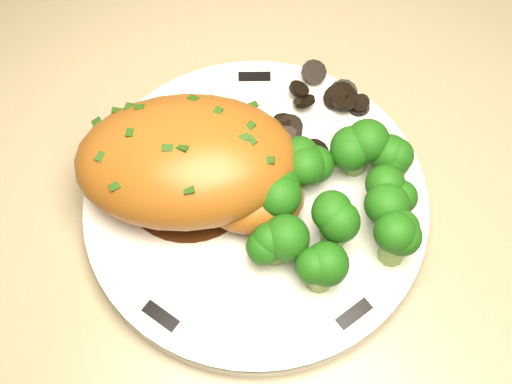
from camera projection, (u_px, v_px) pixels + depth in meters
counter at (163, 340)px, 0.96m from camera, size 2.07×0.68×1.01m
plate at (256, 203)px, 0.56m from camera, size 0.39×0.39×0.02m
rim_accent_0 at (254, 77)px, 0.61m from camera, size 0.03×0.03×0.00m
rim_accent_1 at (118, 158)px, 0.57m from camera, size 0.03×0.03×0.00m
rim_accent_2 at (161, 316)px, 0.50m from camera, size 0.02×0.03×0.00m
rim_accent_3 at (354, 314)px, 0.50m from camera, size 0.03×0.01×0.00m
rim_accent_4 at (393, 156)px, 0.57m from camera, size 0.02×0.03×0.00m
gravy_pool at (190, 181)px, 0.56m from camera, size 0.12×0.12×0.00m
chicken_breast at (194, 165)px, 0.53m from camera, size 0.22×0.21×0.07m
mushroom_pile at (308, 125)px, 0.58m from camera, size 0.10×0.08×0.03m
broccoli_florets at (340, 203)px, 0.52m from camera, size 0.16×0.13×0.05m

